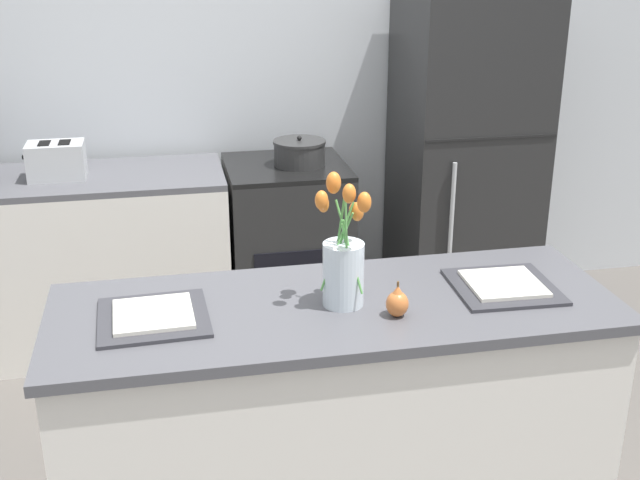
% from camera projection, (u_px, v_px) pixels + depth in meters
% --- Properties ---
extents(back_wall, '(5.20, 0.08, 2.70)m').
position_uv_depth(back_wall, '(254.00, 62.00, 4.20)').
color(back_wall, silver).
rests_on(back_wall, ground_plane).
extents(kitchen_island, '(1.80, 0.66, 0.89)m').
position_uv_depth(kitchen_island, '(335.00, 422.00, 2.69)').
color(kitchen_island, silver).
rests_on(kitchen_island, ground_plane).
extents(back_counter, '(1.68, 0.60, 0.90)m').
position_uv_depth(back_counter, '(56.00, 265.00, 3.96)').
color(back_counter, silver).
rests_on(back_counter, ground_plane).
extents(stove_range, '(0.60, 0.61, 0.90)m').
position_uv_depth(stove_range, '(287.00, 248.00, 4.17)').
color(stove_range, black).
rests_on(stove_range, ground_plane).
extents(refrigerator, '(0.68, 0.67, 1.71)m').
position_uv_depth(refrigerator, '(465.00, 162.00, 4.20)').
color(refrigerator, black).
rests_on(refrigerator, ground_plane).
extents(flower_vase, '(0.16, 0.17, 0.42)m').
position_uv_depth(flower_vase, '(343.00, 262.00, 2.48)').
color(flower_vase, silver).
rests_on(flower_vase, kitchen_island).
extents(pear_figurine, '(0.07, 0.07, 0.11)m').
position_uv_depth(pear_figurine, '(397.00, 302.00, 2.44)').
color(pear_figurine, '#C66B33').
rests_on(pear_figurine, kitchen_island).
extents(plate_setting_left, '(0.34, 0.34, 0.02)m').
position_uv_depth(plate_setting_left, '(153.00, 316.00, 2.42)').
color(plate_setting_left, '#333338').
rests_on(plate_setting_left, kitchen_island).
extents(plate_setting_right, '(0.34, 0.34, 0.02)m').
position_uv_depth(plate_setting_right, '(504.00, 286.00, 2.63)').
color(plate_setting_right, '#333338').
rests_on(plate_setting_right, kitchen_island).
extents(toaster, '(0.28, 0.18, 0.17)m').
position_uv_depth(toaster, '(56.00, 161.00, 3.76)').
color(toaster, '#B7BABC').
rests_on(toaster, back_counter).
extents(cooking_pot, '(0.26, 0.26, 0.15)m').
position_uv_depth(cooking_pot, '(299.00, 153.00, 3.98)').
color(cooking_pot, '#2D2D2D').
rests_on(cooking_pot, stove_range).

